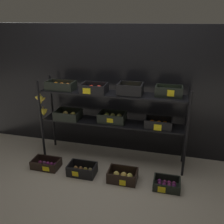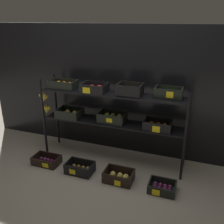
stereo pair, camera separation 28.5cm
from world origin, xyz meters
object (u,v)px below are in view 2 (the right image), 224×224
object	(u,v)px
crate_ground_kiwi	(80,169)
crate_ground_plum	(47,161)
display_rack	(110,106)
crate_ground_right_plum	(162,188)
crate_ground_apple_gold	(119,177)

from	to	relation	value
crate_ground_kiwi	crate_ground_plum	bearing A→B (deg)	177.20
display_rack	crate_ground_plum	bearing A→B (deg)	-150.48
display_rack	crate_ground_kiwi	xyz separation A→B (m)	(-0.24, -0.45, -0.72)
display_rack	crate_ground_right_plum	distance (m)	1.18
crate_ground_plum	crate_ground_right_plum	xyz separation A→B (m)	(1.55, -0.03, -0.00)
crate_ground_right_plum	crate_ground_kiwi	bearing A→B (deg)	179.49
crate_ground_plum	crate_ground_right_plum	distance (m)	1.55
display_rack	crate_ground_right_plum	size ratio (longest dim) A/B	6.68
display_rack	crate_ground_apple_gold	xyz separation A→B (m)	(0.28, -0.44, -0.72)
display_rack	crate_ground_apple_gold	bearing A→B (deg)	-57.82
crate_ground_plum	crate_ground_kiwi	bearing A→B (deg)	-2.80
display_rack	crate_ground_apple_gold	world-z (taller)	display_rack
crate_ground_plum	crate_ground_apple_gold	xyz separation A→B (m)	(1.03, -0.02, 0.01)
display_rack	crate_ground_kiwi	world-z (taller)	display_rack
crate_ground_apple_gold	crate_ground_right_plum	world-z (taller)	crate_ground_apple_gold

